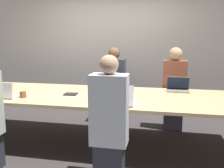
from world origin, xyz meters
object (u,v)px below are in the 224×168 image
at_px(cup_near_left, 23,95).
at_px(stapler, 97,96).
at_px(laptop_far_right, 178,87).
at_px(laptop_near_left, 3,94).
at_px(person_far_right, 174,90).
at_px(laptop_near_midright, 119,100).
at_px(bottle_far_center, 125,83).
at_px(person_far_center, 114,87).
at_px(laptop_far_center, 109,83).
at_px(cup_far_center, 94,85).
at_px(cup_near_midright, 98,101).
at_px(person_near_midright, 109,123).

xyz_separation_m(cup_near_left, stapler, (1.03, 0.21, -0.02)).
bearing_deg(cup_near_left, laptop_far_right, 22.13).
distance_m(laptop_near_left, person_far_right, 2.74).
bearing_deg(cup_near_left, laptop_near_midright, -5.66).
height_order(laptop_near_left, bottle_far_center, bottle_far_center).
bearing_deg(person_far_right, person_far_center, 175.13).
xyz_separation_m(person_far_right, bottle_far_center, (-0.80, -0.44, 0.18)).
bearing_deg(laptop_far_center, stapler, -90.36).
xyz_separation_m(person_far_right, laptop_far_center, (-1.09, -0.31, 0.14)).
bearing_deg(cup_far_center, laptop_far_right, -1.85).
height_order(laptop_near_left, person_far_right, person_far_right).
height_order(laptop_near_midright, laptop_far_center, laptop_near_midright).
relative_size(laptop_near_left, laptop_far_right, 1.04).
bearing_deg(cup_near_midright, cup_near_left, 173.92).
relative_size(person_near_midright, person_far_center, 0.99).
height_order(person_near_midright, bottle_far_center, person_near_midright).
bearing_deg(person_near_midright, person_far_center, -80.46).
bearing_deg(person_far_center, laptop_near_left, -131.42).
height_order(laptop_near_left, stapler, laptop_near_left).
distance_m(laptop_near_left, laptop_far_right, 2.60).
bearing_deg(cup_near_midright, laptop_near_midright, -4.00).
relative_size(cup_near_left, laptop_far_center, 0.28).
bearing_deg(stapler, person_near_midright, -38.27).
height_order(laptop_far_right, person_far_center, person_far_center).
bearing_deg(bottle_far_center, person_near_midright, -88.08).
relative_size(person_far_right, cup_far_center, 16.25).
height_order(cup_near_midright, stapler, cup_near_midright).
bearing_deg(cup_near_midright, bottle_far_center, 78.28).
relative_size(cup_near_midright, person_far_right, 0.06).
bearing_deg(cup_near_left, laptop_far_center, 43.16).
relative_size(person_far_center, cup_far_center, 16.15).
distance_m(cup_near_left, cup_far_center, 1.20).
bearing_deg(stapler, person_far_center, 117.83).
relative_size(laptop_far_center, stapler, 2.03).
bearing_deg(stapler, cup_far_center, 138.12).
bearing_deg(person_far_center, laptop_near_midright, -76.50).
height_order(cup_near_midright, person_far_center, person_far_center).
relative_size(cup_far_center, stapler, 0.58).
relative_size(person_far_right, person_far_center, 1.01).
distance_m(person_far_center, cup_far_center, 0.53).
bearing_deg(person_far_right, laptop_near_left, -150.02).
bearing_deg(person_far_center, stapler, -90.52).
distance_m(laptop_far_center, cup_far_center, 0.27).
relative_size(cup_near_left, stapler, 0.57).
relative_size(laptop_near_midright, stapler, 2.39).
height_order(laptop_near_midright, cup_near_midright, laptop_near_midright).
bearing_deg(laptop_near_midright, bottle_far_center, -85.14).
height_order(person_near_midright, laptop_far_center, person_near_midright).
xyz_separation_m(laptop_near_left, stapler, (1.28, 0.30, -0.04)).
bearing_deg(laptop_near_left, person_near_midright, 163.48).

